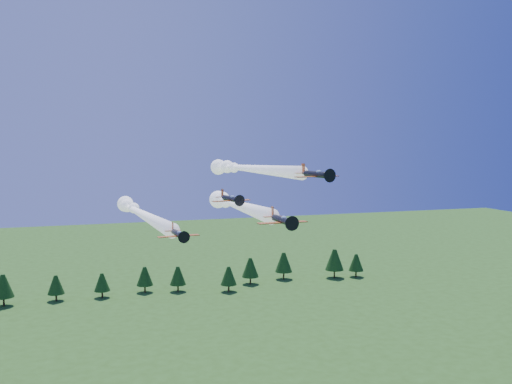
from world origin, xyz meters
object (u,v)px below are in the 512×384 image
object	(u,v)px
plane_lead	(235,204)
plane_slot	(231,199)
plane_left	(140,213)
plane_right	(248,168)

from	to	relation	value
plane_lead	plane_slot	distance (m)	6.52
plane_left	plane_right	xyz separation A→B (m)	(23.17, -0.06, 8.82)
plane_slot	plane_left	bearing A→B (deg)	115.41
plane_lead	plane_left	xyz separation A→B (m)	(-16.27, 13.91, -2.67)
plane_left	plane_slot	distance (m)	24.43
plane_lead	plane_slot	world-z (taller)	plane_slot
plane_left	plane_slot	bearing A→B (deg)	-60.01
plane_left	plane_lead	bearing A→B (deg)	-45.51
plane_right	plane_slot	distance (m)	22.24
plane_slot	plane_right	bearing A→B (deg)	54.90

